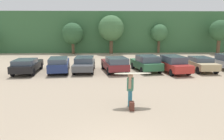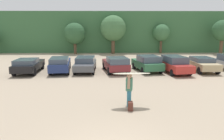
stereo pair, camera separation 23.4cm
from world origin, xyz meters
The scene contains 15 objects.
hillside_ridge centered at (0.00, 35.31, 3.39)m, with size 108.00×12.00×6.78m, color #38663D.
tree_right centered at (-5.43, 28.11, 3.21)m, with size 3.35×3.35×4.91m.
tree_far_left centered at (0.67, 28.28, 4.01)m, with size 4.06×4.06×6.07m.
tree_center_left centered at (8.50, 28.75, 3.29)m, with size 2.75×2.75×4.70m.
tree_left centered at (17.48, 26.84, 3.66)m, with size 3.19×3.19×5.31m.
parked_car_black centered at (-7.54, 13.47, 0.74)m, with size 2.21×4.73×1.35m.
parked_car_navy centered at (-4.67, 13.81, 0.77)m, with size 2.38×4.98×1.44m.
parked_car_dark_gray centered at (-2.31, 14.07, 0.76)m, with size 1.91×4.50×1.39m.
parked_car_maroon centered at (0.61, 13.61, 0.80)m, with size 2.62×4.48×1.48m.
parked_car_forest_green centered at (3.65, 13.96, 0.81)m, with size 2.66×4.31×1.54m.
parked_car_red centered at (6.02, 13.37, 0.81)m, with size 2.49×4.90×1.57m.
parked_car_tan centered at (8.94, 13.87, 0.75)m, with size 1.95×4.03×1.36m.
person_adult centered at (1.02, 4.78, 1.01)m, with size 0.41×0.75×1.79m.
surfboard_cream centered at (1.15, 4.84, 1.76)m, with size 2.06×0.66×0.12m.
backpack_dropped centered at (1.03, 4.06, 0.22)m, with size 0.24×0.34×0.45m.
Camera 2 is at (-0.08, -6.22, 4.15)m, focal length 34.27 mm.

